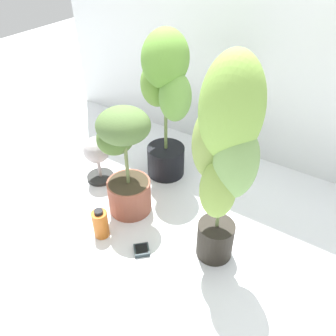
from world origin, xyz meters
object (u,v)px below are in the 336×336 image
(potted_plant_front_right, at_px, (225,152))
(potted_plant_back_left, at_px, (166,95))
(nutrient_bottle, at_px, (101,224))
(hygrometer_box, at_px, (142,250))
(floor_fan, at_px, (97,154))
(potted_plant_front_left, at_px, (124,157))

(potted_plant_front_right, xyz_separation_m, potted_plant_back_left, (-0.60, 0.45, -0.08))
(potted_plant_front_right, height_order, nutrient_bottle, potted_plant_front_right)
(hygrometer_box, bearing_deg, potted_plant_back_left, 68.74)
(potted_plant_back_left, height_order, floor_fan, potted_plant_back_left)
(potted_plant_front_left, distance_m, hygrometer_box, 0.51)
(potted_plant_front_right, height_order, potted_plant_front_left, potted_plant_front_right)
(nutrient_bottle, bearing_deg, potted_plant_back_left, 91.44)
(potted_plant_front_right, relative_size, floor_fan, 3.38)
(potted_plant_back_left, distance_m, potted_plant_front_left, 0.46)
(hygrometer_box, bearing_deg, nutrient_bottle, 141.21)
(floor_fan, relative_size, nutrient_bottle, 1.72)
(potted_plant_back_left, bearing_deg, potted_plant_front_left, -89.94)
(potted_plant_back_left, xyz_separation_m, floor_fan, (-0.33, -0.30, -0.38))
(floor_fan, xyz_separation_m, nutrient_bottle, (0.35, -0.37, -0.12))
(potted_plant_front_right, bearing_deg, hygrometer_box, -147.96)
(potted_plant_back_left, bearing_deg, hygrometer_box, -66.98)
(floor_fan, height_order, nutrient_bottle, floor_fan)
(potted_plant_front_right, relative_size, hygrometer_box, 9.63)
(potted_plant_front_left, height_order, floor_fan, potted_plant_front_left)
(potted_plant_back_left, relative_size, potted_plant_front_left, 1.43)
(potted_plant_front_right, xyz_separation_m, floor_fan, (-0.93, 0.15, -0.45))
(potted_plant_front_left, bearing_deg, potted_plant_back_left, 90.06)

